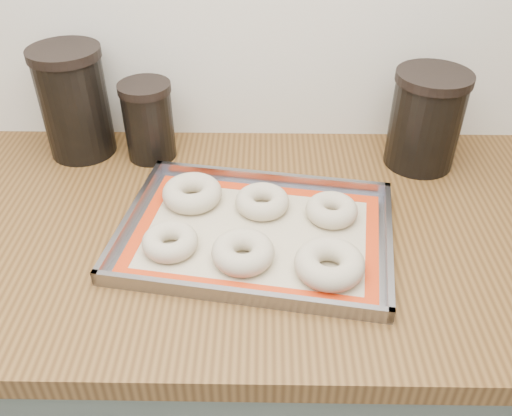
{
  "coord_description": "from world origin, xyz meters",
  "views": [
    {
      "loc": [
        0.02,
        0.91,
        1.51
      ],
      "look_at": [
        0.01,
        1.64,
        0.96
      ],
      "focal_mm": 38.0,
      "sensor_mm": 36.0,
      "label": 1
    }
  ],
  "objects_px": {
    "bagel_front_left": "(170,242)",
    "canister_mid": "(148,121)",
    "bagel_front_mid": "(243,252)",
    "canister_left": "(74,102)",
    "baking_tray": "(256,232)",
    "bagel_back_right": "(332,210)",
    "bagel_front_right": "(329,264)",
    "bagel_back_mid": "(262,201)",
    "canister_right": "(426,119)",
    "bagel_back_left": "(192,193)"
  },
  "relations": [
    {
      "from": "bagel_front_left",
      "to": "canister_mid",
      "type": "relative_size",
      "value": 0.57
    },
    {
      "from": "bagel_front_mid",
      "to": "canister_left",
      "type": "relative_size",
      "value": 0.45
    },
    {
      "from": "bagel_front_mid",
      "to": "baking_tray",
      "type": "bearing_deg",
      "value": 74.13
    },
    {
      "from": "bagel_back_right",
      "to": "bagel_front_right",
      "type": "bearing_deg",
      "value": -96.89
    },
    {
      "from": "bagel_back_right",
      "to": "canister_left",
      "type": "xyz_separation_m",
      "value": [
        -0.51,
        0.23,
        0.09
      ]
    },
    {
      "from": "bagel_back_mid",
      "to": "canister_mid",
      "type": "distance_m",
      "value": 0.31
    },
    {
      "from": "bagel_front_mid",
      "to": "bagel_back_mid",
      "type": "bearing_deg",
      "value": 77.88
    },
    {
      "from": "baking_tray",
      "to": "canister_left",
      "type": "xyz_separation_m",
      "value": [
        -0.38,
        0.28,
        0.11
      ]
    },
    {
      "from": "canister_mid",
      "to": "canister_right",
      "type": "height_order",
      "value": "canister_right"
    },
    {
      "from": "baking_tray",
      "to": "bagel_back_right",
      "type": "distance_m",
      "value": 0.14
    },
    {
      "from": "bagel_back_mid",
      "to": "canister_mid",
      "type": "xyz_separation_m",
      "value": [
        -0.23,
        0.19,
        0.06
      ]
    },
    {
      "from": "canister_left",
      "to": "bagel_front_mid",
      "type": "bearing_deg",
      "value": -44.66
    },
    {
      "from": "baking_tray",
      "to": "bagel_front_right",
      "type": "relative_size",
      "value": 4.54
    },
    {
      "from": "baking_tray",
      "to": "bagel_front_mid",
      "type": "xyz_separation_m",
      "value": [
        -0.02,
        -0.07,
        0.02
      ]
    },
    {
      "from": "bagel_back_mid",
      "to": "canister_mid",
      "type": "bearing_deg",
      "value": 140.57
    },
    {
      "from": "bagel_front_left",
      "to": "bagel_front_right",
      "type": "bearing_deg",
      "value": -11.57
    },
    {
      "from": "baking_tray",
      "to": "bagel_back_mid",
      "type": "distance_m",
      "value": 0.07
    },
    {
      "from": "canister_left",
      "to": "bagel_front_right",
      "type": "bearing_deg",
      "value": -37.48
    },
    {
      "from": "bagel_back_left",
      "to": "bagel_back_right",
      "type": "bearing_deg",
      "value": -10.2
    },
    {
      "from": "baking_tray",
      "to": "bagel_front_right",
      "type": "bearing_deg",
      "value": -39.55
    },
    {
      "from": "bagel_front_left",
      "to": "canister_left",
      "type": "bearing_deg",
      "value": 125.71
    },
    {
      "from": "baking_tray",
      "to": "bagel_back_right",
      "type": "relative_size",
      "value": 5.46
    },
    {
      "from": "baking_tray",
      "to": "bagel_front_right",
      "type": "xyz_separation_m",
      "value": [
        0.12,
        -0.1,
        0.02
      ]
    },
    {
      "from": "bagel_front_right",
      "to": "canister_left",
      "type": "xyz_separation_m",
      "value": [
        -0.49,
        0.38,
        0.09
      ]
    },
    {
      "from": "bagel_back_mid",
      "to": "canister_right",
      "type": "distance_m",
      "value": 0.38
    },
    {
      "from": "baking_tray",
      "to": "bagel_back_left",
      "type": "height_order",
      "value": "bagel_back_left"
    },
    {
      "from": "bagel_back_left",
      "to": "canister_left",
      "type": "relative_size",
      "value": 0.49
    },
    {
      "from": "bagel_back_right",
      "to": "canister_left",
      "type": "bearing_deg",
      "value": 155.33
    },
    {
      "from": "bagel_front_left",
      "to": "bagel_back_left",
      "type": "height_order",
      "value": "bagel_back_left"
    },
    {
      "from": "bagel_back_mid",
      "to": "bagel_back_left",
      "type": "bearing_deg",
      "value": 170.68
    },
    {
      "from": "bagel_back_left",
      "to": "canister_left",
      "type": "height_order",
      "value": "canister_left"
    },
    {
      "from": "bagel_back_mid",
      "to": "baking_tray",
      "type": "bearing_deg",
      "value": -98.32
    },
    {
      "from": "baking_tray",
      "to": "bagel_back_mid",
      "type": "xyz_separation_m",
      "value": [
        0.01,
        0.07,
        0.01
      ]
    },
    {
      "from": "bagel_front_mid",
      "to": "bagel_back_right",
      "type": "bearing_deg",
      "value": 37.16
    },
    {
      "from": "baking_tray",
      "to": "canister_left",
      "type": "relative_size",
      "value": 2.22
    },
    {
      "from": "baking_tray",
      "to": "canister_right",
      "type": "relative_size",
      "value": 2.57
    },
    {
      "from": "bagel_front_left",
      "to": "bagel_front_right",
      "type": "xyz_separation_m",
      "value": [
        0.26,
        -0.05,
        0.0
      ]
    },
    {
      "from": "bagel_front_left",
      "to": "canister_right",
      "type": "distance_m",
      "value": 0.56
    },
    {
      "from": "bagel_front_left",
      "to": "canister_right",
      "type": "bearing_deg",
      "value": 31.3
    },
    {
      "from": "bagel_front_mid",
      "to": "bagel_back_right",
      "type": "distance_m",
      "value": 0.19
    },
    {
      "from": "baking_tray",
      "to": "canister_right",
      "type": "xyz_separation_m",
      "value": [
        0.33,
        0.25,
        0.09
      ]
    },
    {
      "from": "bagel_front_right",
      "to": "canister_mid",
      "type": "bearing_deg",
      "value": 133.42
    },
    {
      "from": "bagel_front_mid",
      "to": "bagel_back_mid",
      "type": "xyz_separation_m",
      "value": [
        0.03,
        0.14,
        -0.0
      ]
    },
    {
      "from": "bagel_front_left",
      "to": "bagel_front_right",
      "type": "height_order",
      "value": "bagel_front_right"
    },
    {
      "from": "bagel_back_right",
      "to": "canister_mid",
      "type": "distance_m",
      "value": 0.42
    },
    {
      "from": "bagel_front_mid",
      "to": "bagel_front_right",
      "type": "distance_m",
      "value": 0.14
    },
    {
      "from": "bagel_front_left",
      "to": "bagel_back_right",
      "type": "height_order",
      "value": "bagel_back_right"
    },
    {
      "from": "bagel_front_left",
      "to": "bagel_front_right",
      "type": "relative_size",
      "value": 0.84
    },
    {
      "from": "bagel_front_mid",
      "to": "bagel_back_mid",
      "type": "distance_m",
      "value": 0.14
    },
    {
      "from": "bagel_front_mid",
      "to": "canister_right",
      "type": "bearing_deg",
      "value": 41.76
    }
  ]
}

